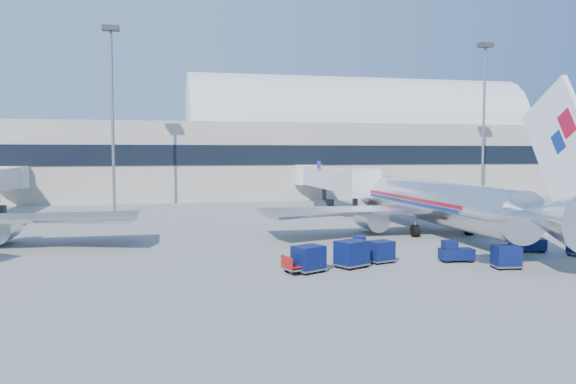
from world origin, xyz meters
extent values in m
plane|color=gray|center=(0.00, 0.00, 0.00)|extent=(260.00, 260.00, 0.00)
cube|color=#B2AA9E|center=(-25.00, 56.00, 6.00)|extent=(170.00, 28.00, 12.00)
cube|color=black|center=(-25.00, 42.05, 7.00)|extent=(170.00, 0.40, 3.00)
cylinder|color=silver|center=(20.00, 56.00, 12.00)|extent=(60.00, 18.00, 18.00)
cylinder|color=silver|center=(10.00, 6.00, 2.90)|extent=(3.80, 28.00, 3.80)
sphere|color=silver|center=(10.00, 20.00, 2.90)|extent=(3.72, 3.72, 3.72)
cone|color=silver|center=(10.00, -11.00, 3.30)|extent=(3.80, 6.00, 3.80)
cube|color=#A60C25|center=(10.00, 7.00, 3.15)|extent=(3.85, 20.16, 0.32)
cube|color=navy|center=(10.00, 7.00, 2.78)|extent=(3.85, 20.16, 0.32)
cube|color=white|center=(10.00, -11.50, 7.70)|extent=(0.35, 7.79, 8.74)
cube|color=silver|center=(10.00, -10.50, 3.50)|extent=(11.00, 3.00, 0.18)
cube|color=silver|center=(10.00, 5.00, 2.30)|extent=(32.00, 5.00, 0.28)
cylinder|color=#B7B7BC|center=(4.50, 6.50, 1.35)|extent=(2.10, 3.80, 2.10)
cylinder|color=#B7B7BC|center=(15.50, 6.50, 1.35)|extent=(2.10, 3.80, 2.10)
cylinder|color=black|center=(10.00, 17.00, 0.45)|extent=(0.40, 0.90, 0.90)
cylinder|color=#B7B7BC|center=(-26.50, 6.50, 1.35)|extent=(2.10, 3.80, 2.10)
cube|color=silver|center=(7.60, 30.00, 4.00)|extent=(2.70, 24.00, 2.70)
cube|color=silver|center=(7.60, 17.80, 4.00)|extent=(3.40, 3.20, 3.20)
cylinder|color=silver|center=(7.60, 41.50, 4.00)|extent=(4.40, 4.40, 3.00)
cube|color=#2D2D30|center=(7.60, 20.00, 1.80)|extent=(0.50, 0.50, 3.00)
cube|color=#2D2D30|center=(7.60, 20.00, 0.45)|extent=(2.60, 1.00, 0.90)
cube|color=#2D2D30|center=(7.60, 33.00, 1.80)|extent=(0.50, 0.50, 3.00)
cube|color=#2D2D30|center=(7.60, 33.00, 0.45)|extent=(2.60, 1.00, 0.90)
cube|color=#1E1A93|center=(6.00, 30.00, 5.80)|extent=(0.12, 1.40, 0.90)
cylinder|color=silver|center=(-34.40, 41.50, 4.00)|extent=(4.40, 4.40, 3.00)
cylinder|color=slate|center=(-20.00, 30.00, 11.00)|extent=(0.36, 0.36, 22.00)
cube|color=#2D2D30|center=(-20.00, 30.00, 22.30)|extent=(2.00, 1.20, 0.60)
cylinder|color=slate|center=(30.00, 30.00, 11.00)|extent=(0.36, 0.36, 22.00)
cube|color=#2D2D30|center=(30.00, 30.00, 22.30)|extent=(2.00, 1.20, 0.60)
cube|color=#9E9E96|center=(18.00, 2.00, 0.45)|extent=(3.00, 0.55, 0.90)
cube|color=#9E9E96|center=(21.30, 2.00, 0.45)|extent=(3.00, 0.55, 0.90)
cube|color=#091344|center=(5.29, -7.41, 0.53)|extent=(2.34, 1.38, 0.72)
cube|color=#091344|center=(4.81, -7.35, 1.11)|extent=(0.98, 1.06, 0.67)
cylinder|color=black|center=(6.11, -7.08, 0.27)|extent=(0.56, 0.28, 0.54)
cube|color=#091344|center=(12.43, -4.98, 0.60)|extent=(2.78, 2.10, 0.81)
cube|color=#091344|center=(11.93, -4.77, 1.25)|extent=(1.31, 1.37, 0.76)
cylinder|color=black|center=(13.42, -4.86, 0.30)|extent=(0.65, 0.45, 0.61)
cube|color=#091344|center=(-0.16, -3.35, 0.52)|extent=(1.75, 2.40, 0.70)
cube|color=#091344|center=(-0.32, -3.79, 1.08)|extent=(1.17, 1.11, 0.66)
cylinder|color=black|center=(-0.30, -2.50, 0.26)|extent=(0.37, 0.57, 0.53)
cube|color=#091344|center=(0.14, -6.68, 0.84)|extent=(1.87, 1.64, 1.28)
cube|color=slate|center=(0.14, -6.68, 0.19)|extent=(1.97, 1.71, 0.09)
cylinder|color=black|center=(0.59, -6.04, 0.18)|extent=(0.38, 0.24, 0.35)
cube|color=#091344|center=(-2.27, -7.78, 0.98)|extent=(2.32, 2.13, 1.50)
cube|color=slate|center=(-2.27, -7.78, 0.23)|extent=(2.43, 2.23, 0.10)
cylinder|color=black|center=(-1.87, -6.95, 0.21)|extent=(0.44, 0.33, 0.41)
cube|color=#091344|center=(-5.31, -8.60, 0.94)|extent=(2.21, 2.04, 1.43)
cube|color=slate|center=(-5.31, -8.60, 0.22)|extent=(2.32, 2.12, 0.10)
cylinder|color=black|center=(-4.94, -7.80, 0.20)|extent=(0.42, 0.32, 0.39)
cube|color=#091344|center=(7.22, -10.18, 0.83)|extent=(1.70, 1.40, 1.26)
cube|color=slate|center=(7.22, -10.18, 0.19)|extent=(1.80, 1.45, 0.09)
cylinder|color=black|center=(7.88, -9.77, 0.17)|extent=(0.36, 0.18, 0.35)
cube|color=slate|center=(-5.81, -8.63, 0.32)|extent=(2.35, 1.91, 0.11)
cube|color=maroon|center=(-5.81, -8.63, 0.51)|extent=(2.36, 1.95, 0.07)
cylinder|color=black|center=(-5.33, -7.96, 0.19)|extent=(0.40, 0.25, 0.37)
camera|label=1|loc=(-13.80, -41.53, 7.34)|focal=35.00mm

